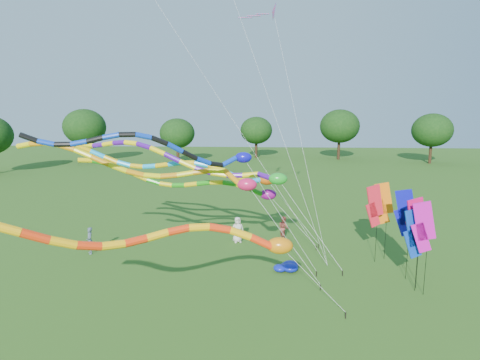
# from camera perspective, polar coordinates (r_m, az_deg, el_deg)

# --- Properties ---
(ground) EXTENTS (160.00, 160.00, 0.00)m
(ground) POSITION_cam_1_polar(r_m,az_deg,el_deg) (19.16, 6.37, -17.05)
(ground) COLOR #235316
(ground) RESTS_ON ground
(tree_ring) EXTENTS (121.75, 114.63, 9.46)m
(tree_ring) POSITION_cam_1_polar(r_m,az_deg,el_deg) (22.07, 11.04, 0.98)
(tree_ring) COLOR #382314
(tree_ring) RESTS_ON ground
(tube_kite_red) EXTENTS (12.91, 5.38, 6.27)m
(tube_kite_red) POSITION_cam_1_polar(r_m,az_deg,el_deg) (14.62, -9.07, -8.17)
(tube_kite_red) COLOR black
(tube_kite_red) RESTS_ON ground
(tube_kite_orange) EXTENTS (14.86, 1.10, 7.78)m
(tube_kite_orange) POSITION_cam_1_polar(r_m,az_deg,el_deg) (19.83, -11.08, 1.51)
(tube_kite_orange) COLOR black
(tube_kite_orange) RESTS_ON ground
(tube_kite_purple) EXTENTS (15.34, 4.05, 7.55)m
(tube_kite_purple) POSITION_cam_1_polar(r_m,az_deg,el_deg) (22.74, -6.02, 2.37)
(tube_kite_purple) COLOR black
(tube_kite_purple) RESTS_ON ground
(tube_kite_blue) EXTENTS (12.64, 4.41, 8.32)m
(tube_kite_blue) POSITION_cam_1_polar(r_m,az_deg,el_deg) (18.03, -9.98, 4.18)
(tube_kite_blue) COLOR black
(tube_kite_blue) RESTS_ON ground
(tube_kite_cyan) EXTENTS (14.73, 1.33, 7.12)m
(tube_kite_cyan) POSITION_cam_1_polar(r_m,az_deg,el_deg) (24.58, -5.94, 1.47)
(tube_kite_cyan) COLOR black
(tube_kite_cyan) RESTS_ON ground
(tube_kite_green) EXTENTS (14.31, 1.14, 6.41)m
(tube_kite_green) POSITION_cam_1_polar(r_m,az_deg,el_deg) (24.63, -5.59, -0.48)
(tube_kite_green) COLOR black
(tube_kite_green) RESTS_ON ground
(delta_kite_high_c) EXTENTS (5.34, 6.94, 16.28)m
(delta_kite_high_c) POSITION_cam_1_polar(r_m,az_deg,el_deg) (28.11, 4.74, 22.78)
(delta_kite_high_c) COLOR black
(delta_kite_high_c) RESTS_ON ground
(banner_pole_orange) EXTENTS (1.15, 0.30, 4.61)m
(banner_pole_orange) POSITION_cam_1_polar(r_m,az_deg,el_deg) (24.68, 19.68, -3.14)
(banner_pole_orange) COLOR black
(banner_pole_orange) RESTS_ON ground
(banner_pole_red) EXTENTS (1.12, 0.45, 4.59)m
(banner_pole_red) POSITION_cam_1_polar(r_m,az_deg,el_deg) (23.93, 18.55, -3.54)
(banner_pole_red) COLOR black
(banner_pole_red) RESTS_ON ground
(banner_pole_blue_a) EXTENTS (1.16, 0.27, 4.16)m
(banner_pole_blue_a) POSITION_cam_1_polar(r_m,az_deg,el_deg) (20.88, 23.54, -6.97)
(banner_pole_blue_a) COLOR black
(banner_pole_blue_a) RESTS_ON ground
(banner_pole_magenta_a) EXTENTS (1.14, 0.37, 4.62)m
(banner_pole_magenta_a) POSITION_cam_1_polar(r_m,az_deg,el_deg) (21.01, 23.76, -5.59)
(banner_pole_magenta_a) COLOR black
(banner_pole_magenta_a) RESTS_ON ground
(banner_pole_blue_b) EXTENTS (1.11, 0.51, 4.77)m
(banner_pole_blue_b) POSITION_cam_1_polar(r_m,az_deg,el_deg) (22.12, 22.43, -4.37)
(banner_pole_blue_b) COLOR black
(banner_pole_blue_b) RESTS_ON ground
(banner_pole_magenta_b) EXTENTS (1.16, 0.16, 4.58)m
(banner_pole_magenta_b) POSITION_cam_1_polar(r_m,az_deg,el_deg) (20.52, 24.60, -6.13)
(banner_pole_magenta_b) COLOR black
(banner_pole_magenta_b) RESTS_ON ground
(blue_nylon_heap) EXTENTS (1.83, 1.58, 0.57)m
(blue_nylon_heap) POSITION_cam_1_polar(r_m,az_deg,el_deg) (22.35, 7.69, -12.34)
(blue_nylon_heap) COLOR #0D1CAB
(blue_nylon_heap) RESTS_ON ground
(person_a) EXTENTS (0.97, 0.79, 1.72)m
(person_a) POSITION_cam_1_polar(r_m,az_deg,el_deg) (26.79, -0.34, -7.07)
(person_a) COLOR beige
(person_a) RESTS_ON ground
(person_b) EXTENTS (0.67, 0.72, 1.65)m
(person_b) POSITION_cam_1_polar(r_m,az_deg,el_deg) (26.37, -20.58, -8.07)
(person_b) COLOR #465362
(person_b) RESTS_ON ground
(person_c) EXTENTS (0.92, 0.98, 1.60)m
(person_c) POSITION_cam_1_polar(r_m,az_deg,el_deg) (27.57, 6.22, -6.77)
(person_c) COLOR brown
(person_c) RESTS_ON ground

